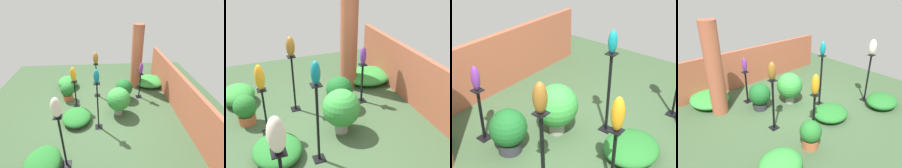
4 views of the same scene
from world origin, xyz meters
The scene contains 18 objects.
ground_plane centered at (0.00, 0.00, 0.00)m, with size 8.00×8.00×0.00m, color #385133.
brick_wall_back centered at (0.00, 2.32, 0.61)m, with size 5.60×0.12×1.22m, color #9E5138.
brick_pillar centered at (-1.66, 1.30, 1.20)m, with size 0.41×0.41×2.40m, color #9E5138.
pedestal_teal centered at (0.63, -0.16, 0.66)m, with size 0.20×0.20×1.43m.
pedestal_amber centered at (-0.40, -0.89, 0.43)m, with size 0.20×0.20×0.95m.
pedestal_bronze centered at (-1.03, -0.21, 0.57)m, with size 0.20×0.20×1.25m.
pedestal_violet centered at (-0.83, 1.29, 0.42)m, with size 0.20×0.20×0.93m.
art_vase_ivory centered at (1.79, -0.89, 1.59)m, with size 0.20×0.19×0.42m, color beige.
art_vase_teal centered at (0.63, -0.16, 1.62)m, with size 0.14×0.14×0.37m, color #0F727A.
art_vase_amber centered at (-0.40, -0.89, 1.19)m, with size 0.17×0.17×0.48m, color orange.
art_vase_bronze centered at (-1.03, -0.21, 1.46)m, with size 0.18×0.17×0.41m, color brown.
art_vase_violet centered at (-0.83, 1.29, 1.13)m, with size 0.14×0.13×0.40m, color #6B2D8C.
potted_plant_back_center centered at (-0.77, 0.73, 0.40)m, with size 0.59×0.59×0.74m.
potted_plant_mid_right centered at (-0.86, -1.23, 0.34)m, with size 0.46×0.46×0.63m.
potted_plant_walkway_edge centered at (0.05, 0.46, 0.52)m, with size 0.71×0.71×0.89m.
foliage_bed_east centered at (-1.75, -1.37, 0.21)m, with size 0.84×0.74×0.41m, color #338C38.
foliage_bed_west centered at (-1.70, 1.89, 0.16)m, with size 1.04×1.21×0.32m, color #338C38.
foliage_bed_center centered at (0.32, -0.81, 0.14)m, with size 0.91×0.83×0.28m, color #236B28.
Camera 2 is at (3.86, -1.02, 3.20)m, focal length 42.00 mm.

